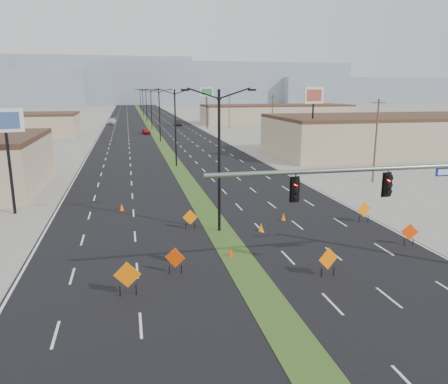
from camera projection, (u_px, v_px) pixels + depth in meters
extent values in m
plane|color=gray|center=(272.00, 311.00, 20.18)|extent=(600.00, 600.00, 0.00)
cube|color=black|center=(151.00, 128.00, 115.23)|extent=(25.00, 400.00, 0.02)
cube|color=#2C4E1C|center=(151.00, 128.00, 115.23)|extent=(2.00, 400.00, 0.04)
cube|color=tan|center=(4.00, 126.00, 93.76)|extent=(30.00, 14.00, 4.50)
cube|color=tan|center=(386.00, 136.00, 69.43)|extent=(36.00, 18.00, 5.50)
cube|color=tan|center=(276.00, 115.00, 132.11)|extent=(44.00, 16.00, 5.00)
cube|color=gray|center=(191.00, 83.00, 310.47)|extent=(220.00, 50.00, 28.00)
cube|color=gray|center=(376.00, 90.00, 331.40)|extent=(160.00, 50.00, 18.00)
cube|color=gray|center=(91.00, 81.00, 314.38)|extent=(140.00, 50.00, 32.00)
cylinder|color=slate|center=(362.00, 169.00, 21.76)|extent=(16.00, 0.24, 0.24)
cube|color=black|center=(295.00, 190.00, 21.24)|extent=(0.50, 0.28, 1.30)
sphere|color=#FF0C05|center=(297.00, 184.00, 21.00)|extent=(0.22, 0.22, 0.22)
cube|color=black|center=(387.00, 185.00, 22.28)|extent=(0.50, 0.28, 1.30)
sphere|color=#FF0C05|center=(390.00, 179.00, 22.05)|extent=(0.22, 0.22, 0.22)
cylinder|color=black|center=(219.00, 163.00, 30.43)|extent=(0.20, 0.20, 10.00)
cube|color=black|center=(185.00, 90.00, 28.82)|extent=(0.55, 0.24, 0.14)
cube|color=black|center=(252.00, 90.00, 29.78)|extent=(0.55, 0.24, 0.14)
cylinder|color=black|center=(175.00, 128.00, 57.05)|extent=(0.20, 0.20, 10.00)
cube|color=black|center=(156.00, 90.00, 55.43)|extent=(0.55, 0.24, 0.14)
cube|color=black|center=(192.00, 90.00, 56.39)|extent=(0.55, 0.24, 0.14)
cylinder|color=black|center=(160.00, 116.00, 83.66)|extent=(0.20, 0.20, 10.00)
cube|color=black|center=(146.00, 89.00, 82.04)|extent=(0.55, 0.24, 0.14)
cube|color=black|center=(171.00, 89.00, 83.01)|extent=(0.55, 0.24, 0.14)
cylinder|color=black|center=(151.00, 109.00, 110.28)|extent=(0.20, 0.20, 10.00)
cube|color=black|center=(141.00, 89.00, 108.66)|extent=(0.55, 0.24, 0.14)
cube|color=black|center=(160.00, 89.00, 109.62)|extent=(0.55, 0.24, 0.14)
cylinder|color=black|center=(146.00, 105.00, 136.89)|extent=(0.20, 0.20, 10.00)
cube|color=black|center=(138.00, 89.00, 135.27)|extent=(0.55, 0.24, 0.14)
cube|color=black|center=(153.00, 89.00, 136.23)|extent=(0.55, 0.24, 0.14)
cylinder|color=black|center=(143.00, 103.00, 163.50)|extent=(0.20, 0.20, 10.00)
cube|color=black|center=(136.00, 89.00, 161.89)|extent=(0.55, 0.24, 0.14)
cube|color=black|center=(149.00, 89.00, 162.85)|extent=(0.55, 0.24, 0.14)
cylinder|color=black|center=(141.00, 101.00, 190.12)|extent=(0.20, 0.20, 10.00)
cube|color=black|center=(135.00, 89.00, 188.50)|extent=(0.55, 0.24, 0.14)
cube|color=black|center=(145.00, 89.00, 189.46)|extent=(0.55, 0.24, 0.14)
cylinder|color=#4C3823|center=(376.00, 141.00, 47.09)|extent=(0.20, 0.20, 9.00)
cube|color=#4C3823|center=(379.00, 103.00, 46.15)|extent=(1.60, 0.10, 0.10)
cylinder|color=#4C3823|center=(272.00, 120.00, 80.36)|extent=(0.20, 0.20, 9.00)
cube|color=#4C3823|center=(273.00, 97.00, 79.41)|extent=(1.60, 0.10, 0.10)
cylinder|color=#4C3823|center=(229.00, 111.00, 113.62)|extent=(0.20, 0.20, 9.00)
cube|color=#4C3823|center=(229.00, 95.00, 112.68)|extent=(1.60, 0.10, 0.10)
cylinder|color=#4C3823|center=(206.00, 106.00, 146.89)|extent=(0.20, 0.20, 9.00)
cube|color=#4C3823|center=(206.00, 93.00, 145.95)|extent=(1.60, 0.10, 0.10)
imported|color=maroon|center=(146.00, 131.00, 99.72)|extent=(1.95, 3.90, 1.28)
imported|color=black|center=(178.00, 123.00, 122.35)|extent=(1.70, 4.77, 1.56)
imported|color=silver|center=(112.00, 121.00, 127.95)|extent=(2.78, 5.68, 1.59)
cube|color=#DD6204|center=(127.00, 275.00, 21.41)|extent=(1.35, 0.14, 1.35)
cylinder|color=black|center=(120.00, 291.00, 21.52)|extent=(0.05, 0.05, 0.56)
cylinder|color=black|center=(136.00, 290.00, 21.69)|extent=(0.05, 0.05, 0.56)
cube|color=#D73804|center=(175.00, 258.00, 24.01)|extent=(1.08, 0.49, 1.15)
cylinder|color=black|center=(169.00, 270.00, 24.11)|extent=(0.05, 0.05, 0.48)
cylinder|color=black|center=(181.00, 269.00, 24.25)|extent=(0.05, 0.05, 0.48)
cube|color=orange|center=(190.00, 217.00, 31.73)|extent=(1.11, 0.07, 1.10)
cylinder|color=black|center=(186.00, 227.00, 31.82)|extent=(0.05, 0.05, 0.46)
cylinder|color=black|center=(195.00, 226.00, 31.96)|extent=(0.05, 0.05, 0.46)
cube|color=#FF6805|center=(328.00, 259.00, 23.66)|extent=(1.23, 0.31, 1.25)
cylinder|color=black|center=(321.00, 273.00, 23.77)|extent=(0.05, 0.05, 0.52)
cylinder|color=black|center=(334.00, 271.00, 23.92)|extent=(0.05, 0.05, 0.52)
cube|color=orange|center=(364.00, 209.00, 33.32)|extent=(1.26, 0.30, 1.27)
cylinder|color=black|center=(359.00, 219.00, 33.43)|extent=(0.05, 0.05, 0.53)
cylinder|color=black|center=(368.00, 219.00, 33.58)|extent=(0.05, 0.05, 0.53)
cube|color=#F83C05|center=(410.00, 232.00, 28.40)|extent=(1.10, 0.33, 1.13)
cylinder|color=black|center=(404.00, 243.00, 28.49)|extent=(0.05, 0.05, 0.47)
cylinder|color=black|center=(413.00, 242.00, 28.63)|extent=(0.05, 0.05, 0.47)
cone|color=#FF3905|center=(231.00, 253.00, 26.64)|extent=(0.41, 0.41, 0.55)
cone|color=#E76404|center=(283.00, 217.00, 34.03)|extent=(0.36, 0.36, 0.59)
cone|color=orange|center=(261.00, 227.00, 31.36)|extent=(0.39, 0.39, 0.62)
cone|color=#FF4D05|center=(122.00, 207.00, 36.71)|extent=(0.50, 0.50, 0.64)
cylinder|color=black|center=(10.00, 171.00, 35.20)|extent=(0.24, 0.24, 7.05)
cube|color=white|center=(5.00, 120.00, 34.26)|extent=(2.79, 0.96, 1.86)
cube|color=#394F89|center=(4.00, 121.00, 34.07)|extent=(2.18, 0.54, 1.30)
cylinder|color=black|center=(312.00, 131.00, 61.29)|extent=(0.24, 0.24, 8.50)
cube|color=white|center=(314.00, 95.00, 60.15)|extent=(3.29, 1.41, 2.24)
cube|color=#9E4434|center=(314.00, 95.00, 59.96)|extent=(2.56, 0.91, 1.57)
cylinder|color=black|center=(207.00, 112.00, 112.22)|extent=(0.24, 0.24, 8.66)
cube|color=white|center=(207.00, 92.00, 111.07)|extent=(3.43, 0.43, 2.28)
cube|color=#348348|center=(207.00, 92.00, 110.88)|extent=(2.74, 0.11, 1.60)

